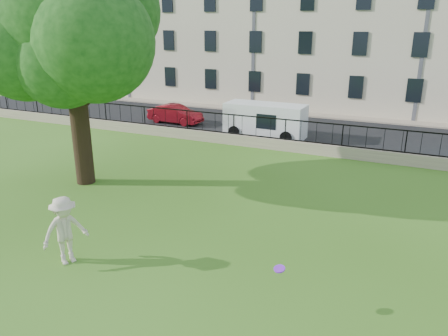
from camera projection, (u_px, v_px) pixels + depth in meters
The scene contains 11 objects.
ground at pixel (166, 249), 13.27m from camera, with size 120.00×120.00×0.00m, color #3B6B19.
retaining_wall at pixel (285, 145), 23.52m from camera, with size 50.00×0.40×0.60m, color gray.
iron_railing at pixel (285, 130), 23.25m from camera, with size 50.00×0.05×1.13m.
street at pixel (307, 132), 27.67m from camera, with size 60.00×9.00×0.01m, color black.
sidewalk at pixel (325, 116), 32.13m from camera, with size 60.00×1.40×0.12m, color gray.
building_row at pixel (346, 18), 34.85m from camera, with size 56.40×10.40×13.80m.
tree at pixel (68, 24), 16.95m from camera, with size 7.98×6.18×9.83m.
man at pixel (65, 231), 12.24m from camera, with size 1.30×0.75×2.01m, color beige.
frisbee at pixel (279, 269), 10.11m from camera, with size 0.27×0.27×0.03m, color #8427E2.
red_sedan at pixel (175, 114), 29.87m from camera, with size 1.34×3.85×1.27m, color maroon.
white_van at pixel (265, 120), 26.16m from camera, with size 4.77×1.86×2.00m, color white.
Camera 1 is at (6.54, -10.00, 6.53)m, focal length 35.00 mm.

